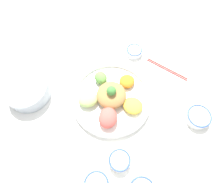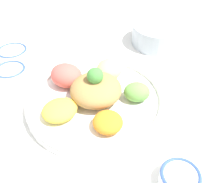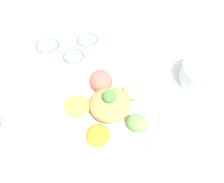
{
  "view_description": "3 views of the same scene",
  "coord_description": "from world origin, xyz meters",
  "px_view_note": "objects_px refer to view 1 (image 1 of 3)",
  "views": [
    {
      "loc": [
        -0.34,
        0.13,
        0.83
      ],
      "look_at": [
        0.01,
        0.02,
        0.05
      ],
      "focal_mm": 30.0,
      "sensor_mm": 36.0,
      "label": 1
    },
    {
      "loc": [
        0.14,
        -0.48,
        0.5
      ],
      "look_at": [
        0.04,
        -0.0,
        0.08
      ],
      "focal_mm": 42.0,
      "sensor_mm": 36.0,
      "label": 2
    },
    {
      "loc": [
        0.24,
        -0.19,
        0.57
      ],
      "look_at": [
        -0.03,
        0.05,
        0.08
      ],
      "focal_mm": 30.0,
      "sensor_mm": 36.0,
      "label": 3
    }
  ],
  "objects_px": {
    "salad_platter": "(111,98)",
    "sauce_bowl_red": "(134,51)",
    "serving_spoon_extra": "(48,170)",
    "chopsticks_pair_near": "(167,69)",
    "sauce_bowl_dark": "(120,160)",
    "side_serving_bowl": "(27,90)",
    "sauce_bowl_far": "(198,117)",
    "serving_spoon_main": "(157,161)"
  },
  "relations": [
    {
      "from": "side_serving_bowl",
      "to": "serving_spoon_main",
      "type": "height_order",
      "value": "side_serving_bowl"
    },
    {
      "from": "sauce_bowl_dark",
      "to": "sauce_bowl_far",
      "type": "xyz_separation_m",
      "value": [
        0.07,
        -0.39,
        -0.0
      ]
    },
    {
      "from": "side_serving_bowl",
      "to": "salad_platter",
      "type": "bearing_deg",
      "value": -112.51
    },
    {
      "from": "side_serving_bowl",
      "to": "serving_spoon_main",
      "type": "relative_size",
      "value": 1.61
    },
    {
      "from": "serving_spoon_extra",
      "to": "chopsticks_pair_near",
      "type": "bearing_deg",
      "value": -97.76
    },
    {
      "from": "side_serving_bowl",
      "to": "serving_spoon_extra",
      "type": "distance_m",
      "value": 0.37
    },
    {
      "from": "sauce_bowl_red",
      "to": "serving_spoon_main",
      "type": "height_order",
      "value": "sauce_bowl_red"
    },
    {
      "from": "sauce_bowl_red",
      "to": "serving_spoon_extra",
      "type": "xyz_separation_m",
      "value": [
        -0.44,
        0.54,
        -0.02
      ]
    },
    {
      "from": "side_serving_bowl",
      "to": "serving_spoon_extra",
      "type": "xyz_separation_m",
      "value": [
        -0.37,
        -0.03,
        -0.04
      ]
    },
    {
      "from": "sauce_bowl_dark",
      "to": "serving_spoon_extra",
      "type": "distance_m",
      "value": 0.29
    },
    {
      "from": "sauce_bowl_dark",
      "to": "side_serving_bowl",
      "type": "bearing_deg",
      "value": 36.59
    },
    {
      "from": "salad_platter",
      "to": "chopsticks_pair_near",
      "type": "height_order",
      "value": "salad_platter"
    },
    {
      "from": "side_serving_bowl",
      "to": "sauce_bowl_far",
      "type": "bearing_deg",
      "value": -116.62
    },
    {
      "from": "sauce_bowl_dark",
      "to": "side_serving_bowl",
      "type": "xyz_separation_m",
      "value": [
        0.42,
        0.31,
        0.02
      ]
    },
    {
      "from": "salad_platter",
      "to": "sauce_bowl_far",
      "type": "bearing_deg",
      "value": -120.67
    },
    {
      "from": "chopsticks_pair_near",
      "to": "serving_spoon_main",
      "type": "xyz_separation_m",
      "value": [
        -0.4,
        0.23,
        -0.0
      ]
    },
    {
      "from": "sauce_bowl_dark",
      "to": "serving_spoon_main",
      "type": "relative_size",
      "value": 0.71
    },
    {
      "from": "side_serving_bowl",
      "to": "chopsticks_pair_near",
      "type": "height_order",
      "value": "side_serving_bowl"
    },
    {
      "from": "sauce_bowl_far",
      "to": "sauce_bowl_dark",
      "type": "bearing_deg",
      "value": 99.71
    },
    {
      "from": "chopsticks_pair_near",
      "to": "serving_spoon_extra",
      "type": "relative_size",
      "value": 1.68
    },
    {
      "from": "sauce_bowl_dark",
      "to": "serving_spoon_main",
      "type": "height_order",
      "value": "sauce_bowl_dark"
    },
    {
      "from": "sauce_bowl_far",
      "to": "serving_spoon_main",
      "type": "relative_size",
      "value": 0.87
    },
    {
      "from": "side_serving_bowl",
      "to": "serving_spoon_main",
      "type": "bearing_deg",
      "value": -135.44
    },
    {
      "from": "sauce_bowl_red",
      "to": "sauce_bowl_far",
      "type": "height_order",
      "value": "sauce_bowl_far"
    },
    {
      "from": "sauce_bowl_dark",
      "to": "serving_spoon_extra",
      "type": "height_order",
      "value": "sauce_bowl_dark"
    },
    {
      "from": "salad_platter",
      "to": "side_serving_bowl",
      "type": "xyz_separation_m",
      "value": [
        0.15,
        0.36,
        0.01
      ]
    },
    {
      "from": "sauce_bowl_red",
      "to": "serving_spoon_extra",
      "type": "bearing_deg",
      "value": 129.31
    },
    {
      "from": "salad_platter",
      "to": "sauce_bowl_dark",
      "type": "xyz_separation_m",
      "value": [
        -0.27,
        0.05,
        -0.0
      ]
    },
    {
      "from": "serving_spoon_extra",
      "to": "sauce_bowl_dark",
      "type": "bearing_deg",
      "value": -132.56
    },
    {
      "from": "serving_spoon_extra",
      "to": "sauce_bowl_far",
      "type": "bearing_deg",
      "value": -120.61
    },
    {
      "from": "serving_spoon_main",
      "to": "sauce_bowl_far",
      "type": "bearing_deg",
      "value": -140.02
    },
    {
      "from": "sauce_bowl_dark",
      "to": "serving_spoon_main",
      "type": "bearing_deg",
      "value": -107.54
    },
    {
      "from": "salad_platter",
      "to": "sauce_bowl_red",
      "type": "xyz_separation_m",
      "value": [
        0.23,
        -0.2,
        -0.01
      ]
    },
    {
      "from": "salad_platter",
      "to": "sauce_bowl_red",
      "type": "height_order",
      "value": "salad_platter"
    },
    {
      "from": "chopsticks_pair_near",
      "to": "serving_spoon_main",
      "type": "bearing_deg",
      "value": 110.89
    },
    {
      "from": "sauce_bowl_dark",
      "to": "chopsticks_pair_near",
      "type": "height_order",
      "value": "sauce_bowl_dark"
    },
    {
      "from": "chopsticks_pair_near",
      "to": "serving_spoon_extra",
      "type": "bearing_deg",
      "value": 74.76
    },
    {
      "from": "chopsticks_pair_near",
      "to": "serving_spoon_extra",
      "type": "xyz_separation_m",
      "value": [
        -0.29,
        0.67,
        -0.0
      ]
    },
    {
      "from": "sauce_bowl_dark",
      "to": "serving_spoon_main",
      "type": "distance_m",
      "value": 0.16
    },
    {
      "from": "sauce_bowl_dark",
      "to": "serving_spoon_extra",
      "type": "relative_size",
      "value": 0.79
    },
    {
      "from": "salad_platter",
      "to": "sauce_bowl_far",
      "type": "xyz_separation_m",
      "value": [
        -0.2,
        -0.34,
        -0.0
      ]
    },
    {
      "from": "salad_platter",
      "to": "chopsticks_pair_near",
      "type": "bearing_deg",
      "value": -76.57
    }
  ]
}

